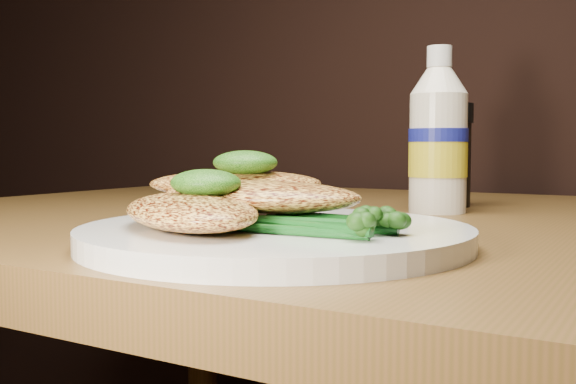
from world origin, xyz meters
The scene contains 9 objects.
plate centered at (-0.02, 0.81, 0.76)m, with size 0.29×0.29×0.02m, color white.
chicken_front centered at (-0.06, 0.76, 0.78)m, with size 0.16×0.09×0.03m, color #FABA4F.
chicken_mid centered at (-0.03, 0.80, 0.79)m, with size 0.16×0.08×0.02m, color #FABA4F.
chicken_back centered at (-0.07, 0.84, 0.79)m, with size 0.14×0.07×0.02m, color #FABA4F.
pesto_front centered at (-0.05, 0.77, 0.80)m, with size 0.05×0.05×0.02m, color #0B3407.
pesto_back centered at (-0.06, 0.83, 0.81)m, with size 0.05×0.05×0.02m, color #0B3407.
broccolini_bundle centered at (0.03, 0.79, 0.78)m, with size 0.15×0.11×0.02m, color #104D16, non-canonical shape.
mayo_bottle centered at (0.01, 1.11, 0.84)m, with size 0.07×0.07×0.18m, color silver, non-canonical shape.
pepper_grinder centered at (0.00, 1.19, 0.81)m, with size 0.05×0.05×0.13m, color black, non-canonical shape.
Camera 1 is at (0.24, 0.38, 0.82)m, focal length 41.64 mm.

